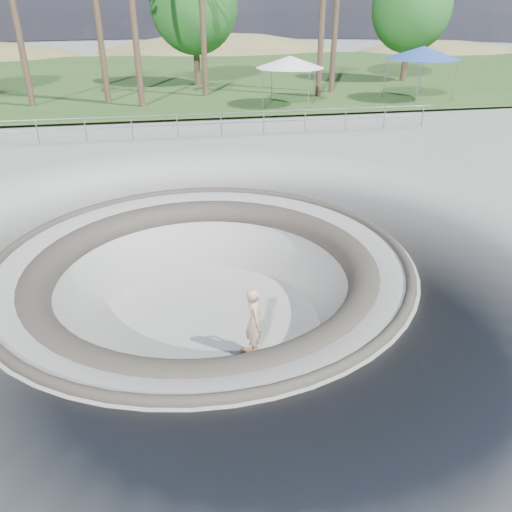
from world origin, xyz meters
name	(u,v)px	position (x,y,z in m)	size (l,w,h in m)	color
ground	(203,258)	(0.00, 0.00, 0.00)	(180.00, 180.00, 0.00)	gray
skate_bowl	(206,319)	(0.00, 0.00, -1.83)	(14.00, 14.00, 4.10)	gray
grass_strip	(165,75)	(0.00, 34.00, 0.22)	(180.00, 36.00, 0.12)	#2F5020
distant_hills	(194,110)	(3.78, 57.17, -7.02)	(103.20, 45.00, 28.60)	olive
safety_railing	(177,126)	(0.00, 12.00, 0.69)	(25.00, 0.06, 1.03)	gray
skateboard	(255,352)	(1.01, -1.57, -1.84)	(0.74, 0.47, 0.07)	olive
skater	(255,321)	(1.01, -1.57, -0.97)	(0.63, 0.41, 1.72)	#E0A891
canopy_white	(290,62)	(6.73, 18.00, 2.68)	(4.97, 4.97, 2.74)	gray
canopy_blue	(423,53)	(15.03, 18.52, 2.99)	(5.91, 5.91, 3.10)	gray
bushy_tree_mid	(194,4)	(2.24, 27.43, 5.59)	(6.05, 5.50, 8.73)	brown
bushy_tree_right	(412,7)	(18.01, 26.73, 5.40)	(5.85, 5.32, 8.43)	brown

